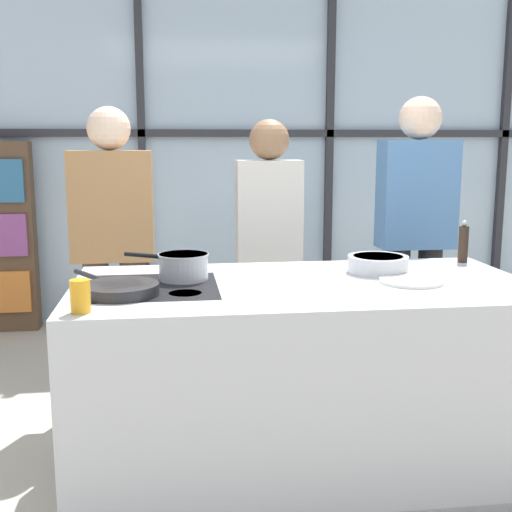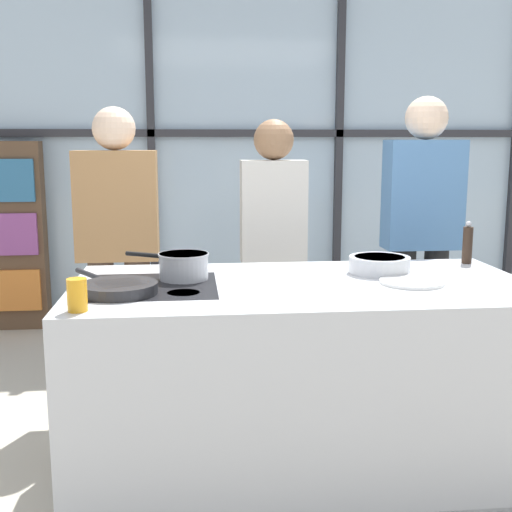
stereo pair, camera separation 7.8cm
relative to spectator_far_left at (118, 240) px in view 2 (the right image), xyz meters
The scene contains 13 objects.
ground_plane 1.60m from the spectator_far_left, 48.03° to the right, with size 18.00×18.00×0.00m, color #BCB29E.
back_window_wall 2.02m from the spectator_far_left, 63.95° to the left, with size 6.40×0.10×2.80m.
bookshelf 1.88m from the spectator_far_left, 122.02° to the left, with size 0.50×0.19×1.48m.
demo_island 1.39m from the spectator_far_left, 48.12° to the right, with size 1.92×0.95×0.89m.
spectator_far_left is the anchor object (origin of this frame).
spectator_center_left 0.87m from the spectator_far_left, ahead, with size 0.37×0.22×1.59m.
spectator_center_right 1.73m from the spectator_far_left, ahead, with size 0.44×0.24×1.72m.
frying_pan 1.09m from the spectator_far_left, 83.91° to the right, with size 0.37×0.49×0.04m.
saucepan 0.91m from the spectator_far_left, 66.33° to the right, with size 0.37×0.26×0.11m.
white_plate 1.67m from the spectator_far_left, 37.87° to the right, with size 0.27×0.27×0.01m, color white.
mixing_bowl 1.48m from the spectator_far_left, 32.62° to the right, with size 0.27×0.27×0.08m.
pepper_grinder 1.84m from the spectator_far_left, 19.37° to the right, with size 0.05×0.05×0.21m.
juice_glass_near 1.34m from the spectator_far_left, 89.83° to the right, with size 0.07×0.07×0.12m, color orange.
Camera 2 is at (-0.46, -2.60, 1.47)m, focal length 45.00 mm.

